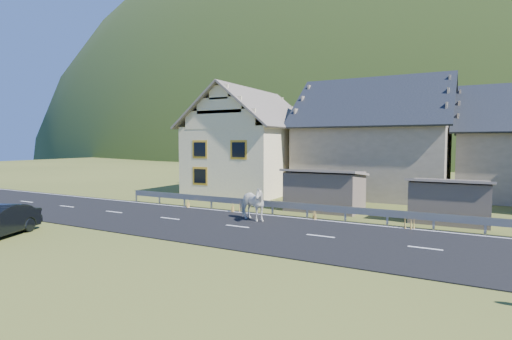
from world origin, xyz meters
The scene contains 11 objects.
ground centered at (0.00, 0.00, 0.00)m, with size 160.00×160.00×0.00m, color #39421B.
road centered at (0.00, 0.00, 0.02)m, with size 60.00×7.00×0.04m, color black.
lane_markings centered at (0.00, 0.00, 0.04)m, with size 60.00×6.60×0.01m, color silver.
guardrail centered at (0.00, 3.68, 0.56)m, with size 28.10×0.09×0.75m.
shed_left centered at (-2.00, 6.50, 1.10)m, with size 4.30×3.30×2.40m, color #6B5C51.
shed_right centered at (4.50, 6.00, 1.00)m, with size 3.80×2.90×2.20m, color #6B5C51.
house_cream centered at (-10.00, 12.00, 4.36)m, with size 7.80×9.80×8.30m.
house_stone_a centered at (-1.00, 15.00, 4.63)m, with size 10.80×9.80×8.90m.
mountain centered at (5.00, 180.00, -20.00)m, with size 440.00×280.00×260.00m, color #1C3411.
conifer_patch centered at (-55.00, 110.00, 6.00)m, with size 76.00×50.00×28.00m, color black.
horse centered at (-4.15, 1.56, 0.90)m, with size 2.03×0.93×1.72m, color white.
Camera 1 is at (5.36, -15.54, 3.91)m, focal length 28.00 mm.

